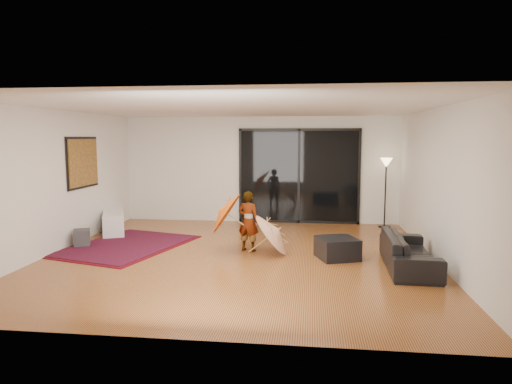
% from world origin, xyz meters
% --- Properties ---
extents(floor, '(7.00, 7.00, 0.00)m').
position_xyz_m(floor, '(0.00, 0.00, 0.00)').
color(floor, '#A0642B').
rests_on(floor, ground).
extents(ceiling, '(7.00, 7.00, 0.00)m').
position_xyz_m(ceiling, '(0.00, 0.00, 2.70)').
color(ceiling, white).
rests_on(ceiling, wall_back).
extents(wall_back, '(7.00, 0.00, 7.00)m').
position_xyz_m(wall_back, '(0.00, 3.50, 1.35)').
color(wall_back, silver).
rests_on(wall_back, floor).
extents(wall_front, '(7.00, 0.00, 7.00)m').
position_xyz_m(wall_front, '(0.00, -3.50, 1.35)').
color(wall_front, silver).
rests_on(wall_front, floor).
extents(wall_left, '(0.00, 7.00, 7.00)m').
position_xyz_m(wall_left, '(-3.50, 0.00, 1.35)').
color(wall_left, silver).
rests_on(wall_left, floor).
extents(wall_right, '(0.00, 7.00, 7.00)m').
position_xyz_m(wall_right, '(3.50, 0.00, 1.35)').
color(wall_right, silver).
rests_on(wall_right, floor).
extents(sliding_door, '(3.06, 0.07, 2.40)m').
position_xyz_m(sliding_door, '(1.00, 3.47, 1.20)').
color(sliding_door, black).
rests_on(sliding_door, wall_back).
extents(painting, '(0.04, 1.28, 1.08)m').
position_xyz_m(painting, '(-3.46, 1.00, 1.65)').
color(painting, black).
rests_on(painting, wall_left).
extents(media_console, '(1.12, 1.80, 0.49)m').
position_xyz_m(media_console, '(-3.25, 1.91, 0.25)').
color(media_console, white).
rests_on(media_console, floor).
extents(speaker, '(0.40, 0.40, 0.34)m').
position_xyz_m(speaker, '(-3.25, 0.41, 0.17)').
color(speaker, '#424244').
rests_on(speaker, floor).
extents(persian_rug, '(2.62, 3.15, 0.02)m').
position_xyz_m(persian_rug, '(-2.38, 0.52, 0.01)').
color(persian_rug, '#4E0612').
rests_on(persian_rug, floor).
extents(sofa, '(0.83, 1.95, 0.56)m').
position_xyz_m(sofa, '(2.95, -0.40, 0.28)').
color(sofa, black).
rests_on(sofa, floor).
extents(ottoman, '(0.85, 0.85, 0.38)m').
position_xyz_m(ottoman, '(1.79, 0.08, 0.19)').
color(ottoman, black).
rests_on(ottoman, floor).
extents(floor_lamp, '(0.29, 0.29, 1.68)m').
position_xyz_m(floor_lamp, '(3.10, 3.17, 1.33)').
color(floor_lamp, black).
rests_on(floor_lamp, floor).
extents(child, '(0.49, 0.39, 1.16)m').
position_xyz_m(child, '(0.12, 0.44, 0.58)').
color(child, '#999999').
rests_on(child, floor).
extents(parasol_orange, '(0.64, 0.91, 0.91)m').
position_xyz_m(parasol_orange, '(-0.43, 0.39, 0.73)').
color(parasol_orange, '#DA540B').
rests_on(parasol_orange, child).
extents(parasol_white, '(0.71, 0.91, 0.96)m').
position_xyz_m(parasol_white, '(0.72, 0.29, 0.50)').
color(parasol_white, beige).
rests_on(parasol_white, floor).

